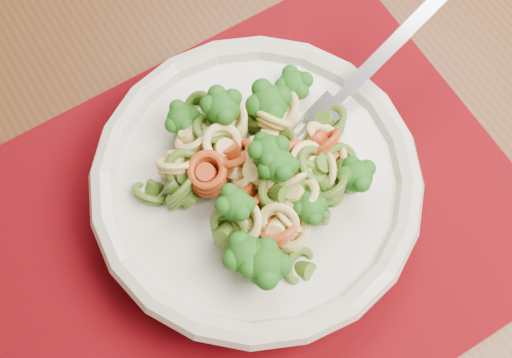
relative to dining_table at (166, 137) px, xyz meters
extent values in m
cube|color=#4E2816|center=(0.00, 0.00, 0.07)|extent=(1.66, 1.31, 0.04)
cube|color=#600407|center=(0.04, -0.14, 0.09)|extent=(0.48, 0.41, 0.00)
cylinder|color=beige|center=(0.05, -0.11, 0.10)|extent=(0.10, 0.10, 0.01)
cylinder|color=beige|center=(0.05, -0.11, 0.11)|extent=(0.22, 0.22, 0.03)
torus|color=beige|center=(0.05, -0.11, 0.13)|extent=(0.24, 0.24, 0.02)
camera|label=1|loc=(0.00, -0.30, 0.60)|focal=50.00mm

